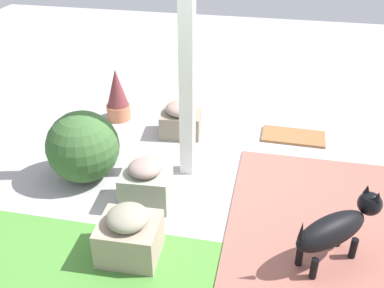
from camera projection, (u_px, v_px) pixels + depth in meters
The scene contains 10 objects.
ground_plane at pixel (223, 174), 4.55m from camera, with size 12.00×12.00×0.00m, color #A7A2A5.
brick_path at pixel (334, 237), 3.74m from camera, with size 1.80×2.40×0.02m, color #94574C.
porch_pillar at pixel (187, 54), 3.96m from camera, with size 0.13×0.13×2.51m, color white.
stone_planter_nearest at pixel (181, 119), 5.15m from camera, with size 0.49×0.41×0.41m.
stone_planter_mid at pixel (146, 184), 4.04m from camera, with size 0.46×0.40×0.46m.
stone_planter_far at pixel (129, 235), 3.47m from camera, with size 0.48×0.43×0.46m.
round_shrub at pixel (83, 147), 4.32m from camera, with size 0.71×0.71×0.71m, color #365B2D.
terracotta_pot_spiky at pixel (117, 96), 5.43m from camera, with size 0.29×0.29×0.66m.
dog at pixel (337, 227), 3.36m from camera, with size 0.71×0.67×0.57m.
doormat at pixel (293, 136), 5.17m from camera, with size 0.72×0.37×0.03m, color brown.
Camera 1 is at (-0.44, 3.73, 2.60)m, focal length 41.58 mm.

